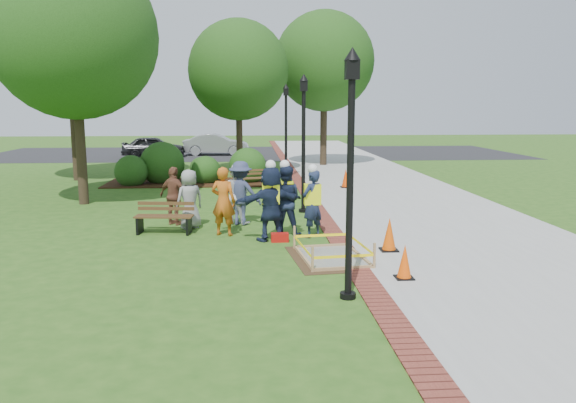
{
  "coord_description": "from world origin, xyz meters",
  "views": [
    {
      "loc": [
        -0.46,
        -12.27,
        3.33
      ],
      "look_at": [
        0.5,
        1.2,
        1.0
      ],
      "focal_mm": 35.0,
      "sensor_mm": 36.0,
      "label": 1
    }
  ],
  "objects": [
    {
      "name": "cone_back",
      "position": [
        2.75,
        0.08,
        0.38
      ],
      "size": [
        0.4,
        0.4,
        0.79
      ],
      "color": "black",
      "rests_on": "ground"
    },
    {
      "name": "hivis_worker_b",
      "position": [
        1.15,
        1.62,
        0.93
      ],
      "size": [
        0.65,
        0.62,
        1.87
      ],
      "color": "#181A40",
      "rests_on": "ground"
    },
    {
      "name": "hivis_worker_c",
      "position": [
        0.46,
        1.81,
        0.97
      ],
      "size": [
        0.63,
        0.46,
        1.96
      ],
      "color": "#1A2443",
      "rests_on": "ground"
    },
    {
      "name": "sidewalk",
      "position": [
        5.0,
        10.0,
        0.01
      ],
      "size": [
        6.0,
        60.0,
        0.02
      ],
      "primitive_type": "cube",
      "color": "#9E9E99",
      "rests_on": "ground"
    },
    {
      "name": "casual_person_a",
      "position": [
        -2.06,
        2.89,
        0.81
      ],
      "size": [
        0.61,
        0.56,
        1.61
      ],
      "color": "gray",
      "rests_on": "ground"
    },
    {
      "name": "casual_person_c",
      "position": [
        -0.81,
        3.4,
        0.85
      ],
      "size": [
        0.64,
        0.55,
        1.7
      ],
      "color": "silver",
      "rests_on": "ground"
    },
    {
      "name": "cone_front",
      "position": [
        2.53,
        -2.01,
        0.33
      ],
      "size": [
        0.35,
        0.35,
        0.69
      ],
      "color": "black",
      "rests_on": "ground"
    },
    {
      "name": "toolbox",
      "position": [
        0.29,
        1.18,
        0.11
      ],
      "size": [
        0.43,
        0.24,
        0.21
      ],
      "primitive_type": "cube",
      "rotation": [
        0.0,
        0.0,
        0.02
      ],
      "color": "#B2120D",
      "rests_on": "ground"
    },
    {
      "name": "lamp_far",
      "position": [
        1.25,
        13.0,
        2.48
      ],
      "size": [
        0.28,
        0.28,
        4.26
      ],
      "color": "black",
      "rests_on": "ground"
    },
    {
      "name": "shrub_b",
      "position": [
        -4.17,
        12.18,
        0.0
      ],
      "size": [
        1.91,
        1.91,
        1.91
      ],
      "primitive_type": "sphere",
      "color": "#1B4012",
      "rests_on": "ground"
    },
    {
      "name": "hivis_worker_a",
      "position": [
        0.09,
        1.34,
        0.99
      ],
      "size": [
        0.68,
        0.55,
        2.01
      ],
      "color": "#181B3F",
      "rests_on": "ground"
    },
    {
      "name": "shrub_e",
      "position": [
        -2.57,
        13.23,
        0.0
      ],
      "size": [
        1.1,
        1.1,
        1.1
      ],
      "primitive_type": "sphere",
      "color": "#1B4012",
      "rests_on": "ground"
    },
    {
      "name": "mulch_bed",
      "position": [
        -3.0,
        12.0,
        0.02
      ],
      "size": [
        7.0,
        3.0,
        0.05
      ],
      "primitive_type": "cube",
      "color": "#381E0F",
      "rests_on": "ground"
    },
    {
      "name": "shrub_c",
      "position": [
        -2.28,
        11.89,
        0.0
      ],
      "size": [
        1.27,
        1.27,
        1.27
      ],
      "primitive_type": "sphere",
      "color": "#1B4012",
      "rests_on": "ground"
    },
    {
      "name": "brick_edging",
      "position": [
        1.75,
        10.0,
        0.01
      ],
      "size": [
        0.5,
        60.0,
        0.03
      ],
      "primitive_type": "cube",
      "color": "maroon",
      "rests_on": "ground"
    },
    {
      "name": "parked_car_b",
      "position": [
        -2.59,
        25.61,
        0.0
      ],
      "size": [
        2.29,
        4.84,
        1.55
      ],
      "primitive_type": "imported",
      "rotation": [
        0.0,
        0.0,
        1.52
      ],
      "color": "#AEAEB3",
      "rests_on": "ground"
    },
    {
      "name": "bench_near",
      "position": [
        -2.67,
        2.29,
        0.26
      ],
      "size": [
        1.55,
        0.67,
        0.81
      ],
      "color": "brown",
      "rests_on": "ground"
    },
    {
      "name": "tree_left",
      "position": [
        -6.06,
        7.01,
        5.55
      ],
      "size": [
        5.45,
        5.45,
        8.29
      ],
      "color": "#3D2D1E",
      "rests_on": "ground"
    },
    {
      "name": "shrub_a",
      "position": [
        -5.34,
        11.37,
        0.0
      ],
      "size": [
        1.37,
        1.37,
        1.37
      ],
      "primitive_type": "sphere",
      "color": "#1B4012",
      "rests_on": "ground"
    },
    {
      "name": "tree_right",
      "position": [
        3.74,
        18.85,
        5.66
      ],
      "size": [
        5.42,
        5.42,
        8.38
      ],
      "color": "#3D2D1E",
      "rests_on": "ground"
    },
    {
      "name": "casual_person_e",
      "position": [
        -0.68,
        3.26,
        0.89
      ],
      "size": [
        0.66,
        0.54,
        1.79
      ],
      "color": "#323958",
      "rests_on": "ground"
    },
    {
      "name": "lamp_mid",
      "position": [
        1.25,
        5.0,
        2.48
      ],
      "size": [
        0.28,
        0.28,
        4.26
      ],
      "color": "black",
      "rests_on": "ground"
    },
    {
      "name": "casual_person_d",
      "position": [
        -2.53,
        3.38,
        0.82
      ],
      "size": [
        0.62,
        0.56,
        1.64
      ],
      "color": "brown",
      "rests_on": "ground"
    },
    {
      "name": "bench_far",
      "position": [
        -0.43,
        10.01,
        0.25
      ],
      "size": [
        1.5,
        0.78,
        0.78
      ],
      "color": "brown",
      "rests_on": "ground"
    },
    {
      "name": "wet_concrete_pad",
      "position": [
        1.35,
        -0.43,
        0.23
      ],
      "size": [
        1.94,
        2.47,
        0.55
      ],
      "color": "#47331E",
      "rests_on": "ground"
    },
    {
      "name": "tree_back",
      "position": [
        -0.88,
        15.45,
        4.97
      ],
      "size": [
        4.83,
        4.83,
        7.4
      ],
      "color": "#3D2D1E",
      "rests_on": "ground"
    },
    {
      "name": "casual_person_b",
      "position": [
        -1.11,
        1.97,
        0.89
      ],
      "size": [
        0.66,
        0.53,
        1.78
      ],
      "color": "#BB5716",
      "rests_on": "ground"
    },
    {
      "name": "cone_far",
      "position": [
        3.47,
        10.06,
        0.37
      ],
      "size": [
        0.39,
        0.39,
        0.78
      ],
      "color": "black",
      "rests_on": "ground"
    },
    {
      "name": "tree_far",
      "position": [
        -8.1,
        13.32,
        6.56
      ],
      "size": [
        6.51,
        6.51,
        9.83
      ],
      "color": "#3D2D1E",
      "rests_on": "ground"
    },
    {
      "name": "lamp_near",
      "position": [
        1.25,
        -3.0,
        2.48
      ],
      "size": [
        0.28,
        0.28,
        4.26
      ],
      "color": "black",
      "rests_on": "ground"
    },
    {
      "name": "ground",
      "position": [
        0.0,
        0.0,
        0.0
      ],
      "size": [
        100.0,
        100.0,
        0.0
      ],
      "primitive_type": "plane",
      "color": "#285116",
      "rests_on": "ground"
    },
    {
      "name": "shrub_d",
      "position": [
        -0.49,
        12.1,
        0.0
      ],
      "size": [
        1.63,
        1.63,
        1.63
      ],
      "primitive_type": "sphere",
      "color": "#1B4012",
      "rests_on": "ground"
    },
    {
      "name": "parking_lot",
      "position": [
        0.0,
        27.0,
        0.0
      ],
      "size": [
        36.0,
        12.0,
        0.01
      ],
      "primitive_type": "cube",
      "color": "black",
      "rests_on": "ground"
    },
    {
      "name": "parked_car_a",
      "position": [
        -6.52,
        24.38,
        0.0
      ],
      "size": [
        2.29,
        4.65,
        1.48
      ],
      "primitive_type": "imported",
      "rotation": [
        0.0,
        0.0,
        1.64
      ],
      "color": "#252527",
      "rests_on": "ground"
    }
  ]
}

